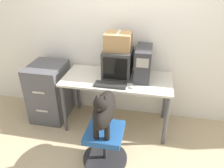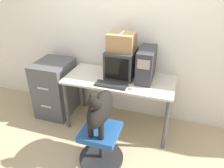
{
  "view_description": "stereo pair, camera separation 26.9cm",
  "coord_description": "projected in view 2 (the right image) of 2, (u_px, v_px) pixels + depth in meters",
  "views": [
    {
      "loc": [
        0.45,
        -2.28,
        2.13
      ],
      "look_at": [
        -0.01,
        0.04,
        0.85
      ],
      "focal_mm": 35.0,
      "sensor_mm": 36.0,
      "label": 1
    },
    {
      "loc": [
        0.71,
        -2.21,
        2.13
      ],
      "look_at": [
        -0.01,
        0.04,
        0.85
      ],
      "focal_mm": 35.0,
      "sensor_mm": 36.0,
      "label": 2
    }
  ],
  "objects": [
    {
      "name": "cardboard_box",
      "position": [
        122.0,
        42.0,
        2.83
      ],
      "size": [
        0.34,
        0.29,
        0.23
      ],
      "color": "#A87F51",
      "rests_on": "crt_monitor"
    },
    {
      "name": "dog",
      "position": [
        100.0,
        109.0,
        2.38
      ],
      "size": [
        0.22,
        0.59,
        0.55
      ],
      "color": "black",
      "rests_on": "office_chair"
    },
    {
      "name": "filing_cabinet",
      "position": [
        55.0,
        88.0,
        3.43
      ],
      "size": [
        0.5,
        0.6,
        0.88
      ],
      "color": "#4C4C51",
      "rests_on": "ground_plane"
    },
    {
      "name": "pc_tower",
      "position": [
        146.0,
        65.0,
        2.86
      ],
      "size": [
        0.2,
        0.47,
        0.43
      ],
      "color": "#333338",
      "rests_on": "desk"
    },
    {
      "name": "office_chair",
      "position": [
        101.0,
        145.0,
        2.63
      ],
      "size": [
        0.55,
        0.55,
        0.47
      ],
      "color": "#262628",
      "rests_on": "ground_plane"
    },
    {
      "name": "computer_mouse",
      "position": [
        132.0,
        88.0,
        2.71
      ],
      "size": [
        0.07,
        0.05,
        0.03
      ],
      "color": "silver",
      "rests_on": "desk"
    },
    {
      "name": "ground_plane",
      "position": [
        112.0,
        138.0,
        3.06
      ],
      "size": [
        12.0,
        12.0,
        0.0
      ],
      "primitive_type": "plane",
      "color": "tan"
    },
    {
      "name": "keyboard",
      "position": [
        111.0,
        85.0,
        2.79
      ],
      "size": [
        0.41,
        0.16,
        0.03
      ],
      "color": "#2D2D2D",
      "rests_on": "desk"
    },
    {
      "name": "wall_back",
      "position": [
        128.0,
        33.0,
        3.06
      ],
      "size": [
        8.0,
        0.05,
        2.6
      ],
      "color": "white",
      "rests_on": "ground_plane"
    },
    {
      "name": "desk",
      "position": [
        119.0,
        85.0,
        3.02
      ],
      "size": [
        1.49,
        0.68,
        0.78
      ],
      "color": "beige",
      "rests_on": "ground_plane"
    },
    {
      "name": "crt_monitor",
      "position": [
        121.0,
        63.0,
        2.97
      ],
      "size": [
        0.38,
        0.43,
        0.38
      ],
      "color": "#383838",
      "rests_on": "desk"
    }
  ]
}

